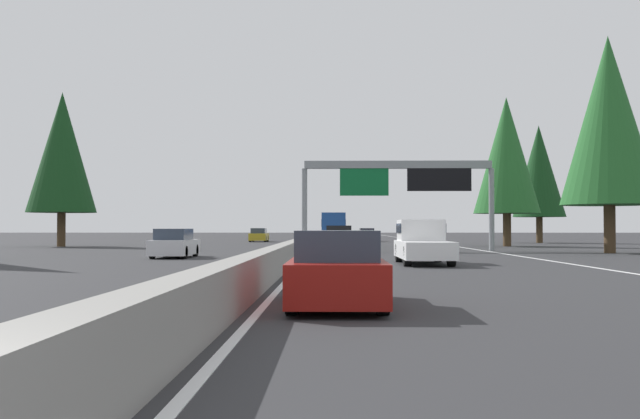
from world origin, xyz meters
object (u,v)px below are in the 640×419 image
sedan_distant_a (367,235)px  conifer_right_mid (507,155)px  bus_mid_right (334,226)px  conifer_left_near (62,152)px  sign_gantry_overhead (400,179)px  conifer_right_far (539,171)px  pickup_far_center (422,242)px  minivan_mid_left (339,235)px  sedan_far_right (337,271)px  oncoming_near (259,235)px  oncoming_far (174,244)px  conifer_right_near (609,120)px

sedan_distant_a → conifer_right_mid: conifer_right_mid is taller
bus_mid_right → conifer_left_near: bearing=136.3°
sign_gantry_overhead → bus_mid_right: sign_gantry_overhead is taller
conifer_right_mid → conifer_right_far: size_ratio=1.03×
pickup_far_center → bus_mid_right: (50.32, 3.72, 0.80)m
bus_mid_right → conifer_right_far: size_ratio=0.97×
pickup_far_center → minivan_mid_left: bearing=6.6°
conifer_right_far → minivan_mid_left: bearing=124.6°
sedan_far_right → bus_mid_right: bearing=0.0°
sign_gantry_overhead → oncoming_near: size_ratio=2.88×
bus_mid_right → oncoming_far: size_ratio=2.61×
sedan_far_right → conifer_right_near: 34.89m
bus_mid_right → conifer_left_near: (-22.97, 21.95, 5.88)m
oncoming_near → sedan_distant_a: bearing=98.4°
pickup_far_center → bus_mid_right: size_ratio=0.49×
pickup_far_center → conifer_right_mid: bearing=-20.0°
conifer_right_near → sedan_distant_a: bearing=19.6°
sedan_far_right → pickup_far_center: bearing=-12.4°
sedan_far_right → oncoming_near: 64.78m
sedan_far_right → conifer_right_near: bearing=-29.0°
minivan_mid_left → conifer_right_near: conifer_right_near is taller
pickup_far_center → oncoming_far: 13.26m
pickup_far_center → minivan_mid_left: size_ratio=1.12×
sedan_far_right → conifer_left_near: conifer_left_near is taller
pickup_far_center → conifer_right_near: conifer_right_near is taller
pickup_far_center → conifer_right_mid: size_ratio=0.46×
bus_mid_right → conifer_right_mid: size_ratio=0.94×
sign_gantry_overhead → oncoming_near: sign_gantry_overhead is taller
sign_gantry_overhead → conifer_right_mid: size_ratio=1.04×
pickup_far_center → oncoming_near: bearing=13.9°
pickup_far_center → bus_mid_right: bus_mid_right is taller
oncoming_near → oncoming_far: (-41.52, 0.06, 0.00)m
sign_gantry_overhead → minivan_mid_left: bearing=19.3°
bus_mid_right → sedan_far_right: bearing=-180.0°
conifer_right_near → conifer_right_far: 29.67m
pickup_far_center → conifer_right_far: size_ratio=0.47×
oncoming_far → conifer_right_mid: 32.48m
sedan_distant_a → oncoming_far: same height
sedan_far_right → conifer_right_near: conifer_right_near is taller
conifer_right_mid → conifer_right_far: bearing=-25.3°
minivan_mid_left → conifer_right_mid: conifer_right_mid is taller
conifer_left_near → pickup_far_center: bearing=-136.8°
oncoming_far → conifer_left_near: bearing=-147.1°
conifer_left_near → minivan_mid_left: bearing=-87.1°
bus_mid_right → oncoming_near: bearing=109.3°
conifer_right_far → sedan_far_right: bearing=160.8°
sign_gantry_overhead → conifer_left_near: (10.24, 26.35, 2.88)m
sign_gantry_overhead → oncoming_near: 33.08m
bus_mid_right → oncoming_far: (-44.35, 8.11, -1.03)m
sedan_far_right → conifer_left_near: bearing=26.5°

